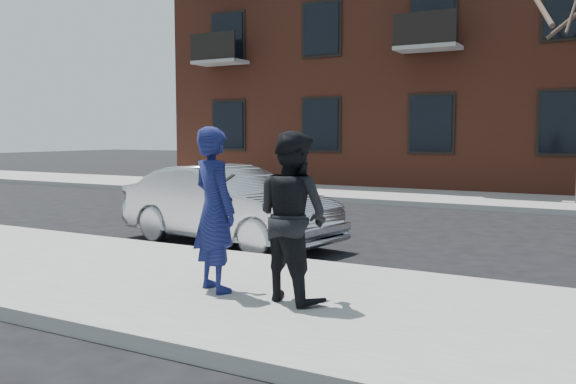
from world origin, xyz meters
The scene contains 9 objects.
ground centered at (0.00, 0.00, 0.00)m, with size 100.00×100.00×0.00m, color black.
near_sidewalk centered at (0.00, -0.25, 0.07)m, with size 50.00×3.50×0.15m, color gray.
near_curb centered at (0.00, 1.55, 0.07)m, with size 50.00×0.10×0.15m, color #999691.
far_sidewalk centered at (0.00, 11.25, 0.07)m, with size 50.00×3.50×0.15m, color gray.
far_curb centered at (0.00, 9.45, 0.07)m, with size 50.00×0.10×0.15m, color #999691.
apartment_building centered at (2.00, 18.00, 6.16)m, with size 24.30×10.30×12.30m.
silver_sedan centered at (-0.47, 2.70, 0.67)m, with size 1.42×4.06×1.34m, color #B7BABF.
man_hoodie centered at (1.50, -0.43, 1.06)m, with size 0.78×0.67×1.81m.
man_peacoat centered at (2.43, -0.35, 1.03)m, with size 1.02×0.89×1.76m.
Camera 1 is at (5.41, -5.83, 1.88)m, focal length 38.00 mm.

